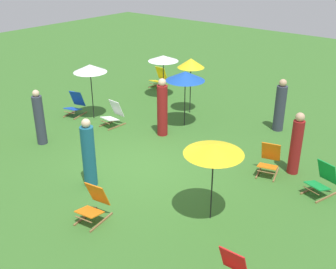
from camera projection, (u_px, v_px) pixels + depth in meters
ground_plane at (140, 166)px, 11.09m from camera, size 40.00×40.00×0.00m
deckchair_1 at (269, 160)px, 10.60m from camera, size 0.67×0.86×0.83m
deckchair_2 at (94, 204)px, 8.79m from camera, size 0.59×0.83×0.83m
deckchair_3 at (159, 78)px, 17.12m from camera, size 0.49×0.77×0.83m
deckchair_4 at (113, 114)px, 13.46m from camera, size 0.53×0.79×0.83m
deckchair_7 at (322, 180)px, 9.70m from camera, size 0.68×0.87×0.83m
deckchair_8 at (75, 105)px, 14.28m from camera, size 0.65×0.85×0.83m
umbrella_0 at (191, 63)px, 13.87m from camera, size 0.92×0.92×1.96m
umbrella_1 at (90, 68)px, 13.42m from camera, size 1.11×1.11×1.89m
umbrella_2 at (163, 58)px, 15.50m from camera, size 1.16×1.16×1.64m
umbrella_3 at (214, 149)px, 8.27m from camera, size 1.25×1.25×1.80m
umbrella_4 at (185, 76)px, 12.86m from camera, size 1.25×1.25×1.84m
person_0 at (39, 119)px, 12.03m from camera, size 0.37×0.37×1.68m
person_1 at (162, 109)px, 12.56m from camera, size 0.40×0.40×1.83m
person_2 at (89, 155)px, 9.88m from camera, size 0.35×0.35×1.77m
person_3 at (296, 145)px, 10.43m from camera, size 0.40×0.40×1.68m
person_4 at (280, 107)px, 12.92m from camera, size 0.36×0.36×1.70m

